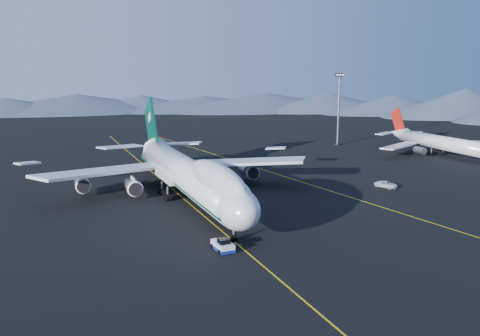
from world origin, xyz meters
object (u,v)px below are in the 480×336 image
object	(u,v)px
boeing_747	(187,173)
pushback_tug	(223,246)
floodlight_mast	(338,109)
service_van	(386,184)
second_jet	(439,143)

from	to	relation	value
boeing_747	pushback_tug	size ratio (longest dim) A/B	15.65
floodlight_mast	service_van	bearing A→B (deg)	-112.22
boeing_747	floodlight_mast	bearing A→B (deg)	39.28
floodlight_mast	second_jet	bearing A→B (deg)	-61.87
pushback_tug	second_jet	distance (m)	106.10
pushback_tug	second_jet	world-z (taller)	second_jet
boeing_747	floodlight_mast	world-z (taller)	floodlight_mast
service_van	floodlight_mast	bearing A→B (deg)	43.66
pushback_tug	service_van	xyz separation A→B (m)	(48.13, 25.77, 0.10)
pushback_tug	boeing_747	bearing A→B (deg)	80.55
boeing_747	second_jet	size ratio (longest dim) A/B	1.55
boeing_747	second_jet	xyz separation A→B (m)	(86.80, 26.56, -1.79)
boeing_747	pushback_tug	bearing A→B (deg)	-95.74
boeing_747	second_jet	world-z (taller)	boeing_747
boeing_747	pushback_tug	distance (m)	30.45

